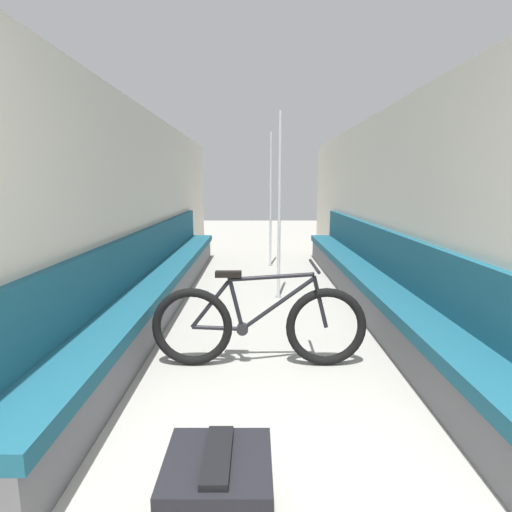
# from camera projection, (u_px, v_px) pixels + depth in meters

# --- Properties ---
(wall_left) EXTENTS (0.10, 10.90, 2.28)m
(wall_left) POSITION_uv_depth(u_px,v_px,m) (133.00, 209.00, 4.36)
(wall_left) COLOR beige
(wall_left) RESTS_ON ground
(wall_right) EXTENTS (0.10, 10.90, 2.28)m
(wall_right) POSITION_uv_depth(u_px,v_px,m) (397.00, 209.00, 4.36)
(wall_right) COLOR beige
(wall_right) RESTS_ON ground
(bench_seat_row_left) EXTENTS (0.42, 6.39, 0.91)m
(bench_seat_row_left) POSITION_uv_depth(u_px,v_px,m) (160.00, 281.00, 4.64)
(bench_seat_row_left) COLOR #5B5B60
(bench_seat_row_left) RESTS_ON ground
(bench_seat_row_right) EXTENTS (0.42, 6.39, 0.91)m
(bench_seat_row_right) POSITION_uv_depth(u_px,v_px,m) (368.00, 281.00, 4.65)
(bench_seat_row_right) COLOR #5B5B60
(bench_seat_row_right) RESTS_ON ground
(bicycle) EXTENTS (1.67, 0.46, 0.81)m
(bicycle) POSITION_uv_depth(u_px,v_px,m) (258.00, 325.00, 3.11)
(bicycle) COLOR black
(bicycle) RESTS_ON ground
(grab_pole_near) EXTENTS (0.08, 0.08, 2.26)m
(grab_pole_near) POSITION_uv_depth(u_px,v_px,m) (279.00, 210.00, 4.86)
(grab_pole_near) COLOR gray
(grab_pole_near) RESTS_ON ground
(grab_pole_far) EXTENTS (0.08, 0.08, 2.26)m
(grab_pole_far) POSITION_uv_depth(u_px,v_px,m) (270.00, 202.00, 6.81)
(grab_pole_far) COLOR gray
(grab_pole_far) RESTS_ON ground
(luggage_bag) EXTENTS (0.43, 0.42, 0.36)m
(luggage_bag) POSITION_uv_depth(u_px,v_px,m) (218.00, 494.00, 1.63)
(luggage_bag) COLOR black
(luggage_bag) RESTS_ON ground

